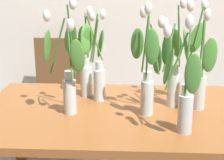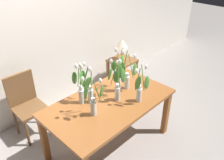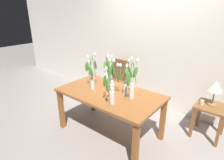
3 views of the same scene
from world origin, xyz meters
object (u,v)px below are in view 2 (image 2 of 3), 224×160
Objects in this scene: tulip_vase_0 at (117,79)px; tulip_vase_6 at (81,89)px; tulip_vase_2 at (140,90)px; tulip_vase_5 at (88,89)px; dining_table at (109,107)px; dining_chair at (26,102)px; pillar_candle at (120,61)px; tulip_vase_1 at (127,74)px; tulip_vase_4 at (117,85)px; side_table at (122,65)px; table_lamp at (122,44)px; tulip_vase_3 at (93,99)px.

tulip_vase_6 is (-0.48, 0.15, -0.01)m from tulip_vase_0.
tulip_vase_0 is 0.36m from tulip_vase_2.
tulip_vase_5 is (-0.43, 0.45, 0.01)m from tulip_vase_2.
tulip_vase_5 is (-0.43, 0.09, -0.00)m from tulip_vase_0.
dining_table is 1.20m from dining_chair.
dining_chair reaches higher than dining_table.
tulip_vase_0 is at bearing -139.19° from pillar_candle.
dining_table is 0.48m from tulip_vase_1.
tulip_vase_4 is at bearing -36.42° from tulip_vase_5.
tulip_vase_5 is 1.03m from dining_chair.
side_table is 7.33× the size of pillar_candle.
dining_table is at bearing 131.05° from tulip_vase_2.
tulip_vase_4 is 1.13× the size of tulip_vase_6.
tulip_vase_4 is at bearing -22.43° from dining_table.
tulip_vase_4 reaches higher than side_table.
side_table is 0.42m from table_lamp.
pillar_candle is (1.15, 0.87, -0.06)m from dining_table.
table_lamp is 0.31m from pillar_candle.
tulip_vase_1 reaches higher than pillar_candle.
tulip_vase_2 reaches higher than side_table.
dining_chair is at bearing 123.28° from tulip_vase_2.
pillar_candle is at bearing 37.27° from dining_table.
tulip_vase_6 is at bearing 135.19° from dining_table.
tulip_vase_6 is at bearing 133.05° from tulip_vase_2.
tulip_vase_4 reaches higher than tulip_vase_6.
pillar_candle is at bearing 51.68° from tulip_vase_2.
tulip_vase_5 is (-0.19, 0.17, 0.28)m from dining_table.
tulip_vase_0 is at bearing -140.15° from table_lamp.
table_lamp is (1.03, 1.23, -0.06)m from tulip_vase_2.
tulip_vase_0 is 0.14m from tulip_vase_1.
tulip_vase_1 reaches higher than tulip_vase_5.
tulip_vase_2 is 1.61m from table_lamp.
tulip_vase_6 is at bearing 76.50° from tulip_vase_3.
tulip_vase_1 is 1.06× the size of tulip_vase_2.
table_lamp reaches higher than pillar_candle.
tulip_vase_2 is 1.50m from pillar_candle.
dining_table is 0.43m from tulip_vase_6.
tulip_vase_2 is 0.95× the size of tulip_vase_4.
dining_table is 0.38m from tulip_vase_5.
tulip_vase_3 reaches higher than tulip_vase_2.
dining_table is 2.72× the size of tulip_vase_3.
tulip_vase_0 is at bearing 41.39° from tulip_vase_4.
pillar_candle is at bearing 32.47° from tulip_vase_3.
table_lamp is at bearing 36.79° from dining_table.
tulip_vase_6 is 6.81× the size of pillar_candle.
tulip_vase_0 is 0.44m from tulip_vase_5.
tulip_vase_5 reaches higher than side_table.
tulip_vase_0 is at bearing 90.46° from tulip_vase_2.
tulip_vase_6 reaches higher than side_table.
dining_chair is (-0.42, 0.85, -0.40)m from tulip_vase_5.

